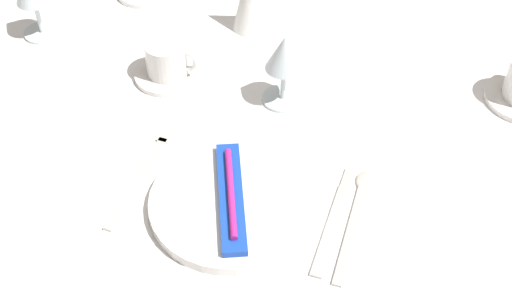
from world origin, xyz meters
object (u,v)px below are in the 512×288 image
toothbrush_package (231,196)px  coffee_cup_far (167,58)px  dinner_knife (333,222)px  spoon_soup (357,211)px  fork_outer (144,170)px  dinner_plate (231,203)px  wine_glass_left (284,58)px

toothbrush_package → coffee_cup_far: 0.33m
dinner_knife → spoon_soup: bearing=48.9°
dinner_knife → coffee_cup_far: bearing=146.9°
coffee_cup_far → fork_outer: bearing=-76.7°
fork_outer → dinner_knife: (0.31, -0.01, 0.00)m
coffee_cup_far → dinner_plate: bearing=-50.5°
dinner_plate → fork_outer: bearing=170.3°
dinner_plate → spoon_soup: dinner_plate is taller
toothbrush_package → coffee_cup_far: (-0.21, 0.25, 0.02)m
spoon_soup → wine_glass_left: bearing=130.6°
spoon_soup → wine_glass_left: wine_glass_left is taller
spoon_soup → dinner_knife: bearing=-131.1°
toothbrush_package → dinner_knife: 0.16m
toothbrush_package → fork_outer: toothbrush_package is taller
fork_outer → coffee_cup_far: coffee_cup_far is taller
wine_glass_left → coffee_cup_far: bearing=-179.6°
dinner_knife → wine_glass_left: size_ratio=1.55×
fork_outer → wine_glass_left: wine_glass_left is taller
coffee_cup_far → wine_glass_left: bearing=0.4°
dinner_plate → toothbrush_package: 0.02m
toothbrush_package → spoon_soup: bearing=15.2°
dinner_plate → spoon_soup: 0.19m
fork_outer → dinner_knife: size_ratio=1.09×
fork_outer → wine_glass_left: 0.30m
toothbrush_package → wine_glass_left: 0.27m
wine_glass_left → dinner_knife: bearing=-58.0°
toothbrush_package → spoon_soup: 0.19m
dinner_plate → dinner_knife: dinner_plate is taller
wine_glass_left → dinner_plate: bearing=-91.1°
dinner_plate → spoon_soup: bearing=15.2°
spoon_soup → coffee_cup_far: size_ratio=2.26×
dinner_knife → spoon_soup: (0.03, 0.03, 0.00)m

